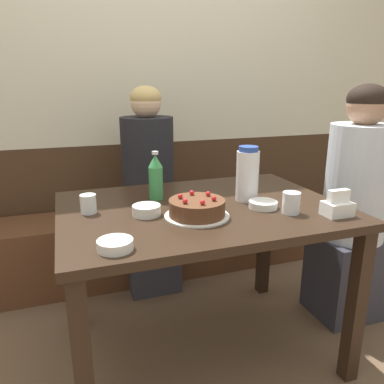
{
  "coord_description": "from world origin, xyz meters",
  "views": [
    {
      "loc": [
        -0.54,
        -1.41,
        1.22
      ],
      "look_at": [
        -0.03,
        0.05,
        0.77
      ],
      "focal_mm": 35.0,
      "sensor_mm": 36.0,
      "label": 1
    }
  ],
  "objects_px": {
    "bowl_rice_small": "(263,204)",
    "person_pale_blue_shirt": "(149,199)",
    "water_pitcher": "(247,174)",
    "person_teal_shirt": "(353,214)",
    "napkin_holder": "(337,206)",
    "bowl_side_dish": "(147,210)",
    "birthday_cake": "(197,208)",
    "glass_tumbler_short": "(88,204)",
    "bench_seat": "(157,241)",
    "soju_bottle": "(156,177)",
    "glass_water_tall": "(291,203)",
    "bowl_soup_white": "(115,245)"
  },
  "relations": [
    {
      "from": "birthday_cake",
      "to": "bowl_rice_small",
      "type": "bearing_deg",
      "value": 1.9
    },
    {
      "from": "soju_bottle",
      "to": "person_teal_shirt",
      "type": "distance_m",
      "value": 1.05
    },
    {
      "from": "birthday_cake",
      "to": "bowl_rice_small",
      "type": "relative_size",
      "value": 2.14
    },
    {
      "from": "napkin_holder",
      "to": "person_teal_shirt",
      "type": "height_order",
      "value": "person_teal_shirt"
    },
    {
      "from": "glass_tumbler_short",
      "to": "person_pale_blue_shirt",
      "type": "bearing_deg",
      "value": 58.22
    },
    {
      "from": "bowl_rice_small",
      "to": "bowl_side_dish",
      "type": "bearing_deg",
      "value": 171.56
    },
    {
      "from": "birthday_cake",
      "to": "bowl_side_dish",
      "type": "relative_size",
      "value": 2.28
    },
    {
      "from": "bench_seat",
      "to": "bowl_side_dish",
      "type": "bearing_deg",
      "value": -105.85
    },
    {
      "from": "soju_bottle",
      "to": "birthday_cake",
      "type": "bearing_deg",
      "value": -71.58
    },
    {
      "from": "soju_bottle",
      "to": "bowl_side_dish",
      "type": "xyz_separation_m",
      "value": [
        -0.09,
        -0.2,
        -0.08
      ]
    },
    {
      "from": "glass_water_tall",
      "to": "glass_tumbler_short",
      "type": "height_order",
      "value": "glass_water_tall"
    },
    {
      "from": "napkin_holder",
      "to": "bowl_rice_small",
      "type": "xyz_separation_m",
      "value": [
        -0.23,
        0.18,
        -0.02
      ]
    },
    {
      "from": "bowl_soup_white",
      "to": "bowl_rice_small",
      "type": "xyz_separation_m",
      "value": [
        0.64,
        0.21,
        -0.0
      ]
    },
    {
      "from": "bowl_soup_white",
      "to": "person_teal_shirt",
      "type": "bearing_deg",
      "value": 15.56
    },
    {
      "from": "bowl_rice_small",
      "to": "glass_tumbler_short",
      "type": "bearing_deg",
      "value": 165.97
    },
    {
      "from": "person_pale_blue_shirt",
      "to": "water_pitcher",
      "type": "bearing_deg",
      "value": 23.81
    },
    {
      "from": "bench_seat",
      "to": "person_teal_shirt",
      "type": "relative_size",
      "value": 1.84
    },
    {
      "from": "birthday_cake",
      "to": "person_teal_shirt",
      "type": "relative_size",
      "value": 0.21
    },
    {
      "from": "person_pale_blue_shirt",
      "to": "birthday_cake",
      "type": "bearing_deg",
      "value": 0.93
    },
    {
      "from": "bowl_soup_white",
      "to": "glass_water_tall",
      "type": "relative_size",
      "value": 1.31
    },
    {
      "from": "napkin_holder",
      "to": "bowl_side_dish",
      "type": "height_order",
      "value": "napkin_holder"
    },
    {
      "from": "soju_bottle",
      "to": "glass_tumbler_short",
      "type": "xyz_separation_m",
      "value": [
        -0.3,
        -0.1,
        -0.06
      ]
    },
    {
      "from": "glass_tumbler_short",
      "to": "bowl_soup_white",
      "type": "bearing_deg",
      "value": -82.4
    },
    {
      "from": "water_pitcher",
      "to": "birthday_cake",
      "type": "bearing_deg",
      "value": -155.13
    },
    {
      "from": "bench_seat",
      "to": "bowl_soup_white",
      "type": "relative_size",
      "value": 19.8
    },
    {
      "from": "bench_seat",
      "to": "bowl_rice_small",
      "type": "height_order",
      "value": "bowl_rice_small"
    },
    {
      "from": "napkin_holder",
      "to": "bowl_side_dish",
      "type": "relative_size",
      "value": 0.98
    },
    {
      "from": "bowl_rice_small",
      "to": "bowl_side_dish",
      "type": "relative_size",
      "value": 1.06
    },
    {
      "from": "soju_bottle",
      "to": "glass_water_tall",
      "type": "bearing_deg",
      "value": -38.32
    },
    {
      "from": "glass_tumbler_short",
      "to": "person_teal_shirt",
      "type": "xyz_separation_m",
      "value": [
        1.31,
        -0.03,
        -0.18
      ]
    },
    {
      "from": "napkin_holder",
      "to": "glass_tumbler_short",
      "type": "relative_size",
      "value": 1.44
    },
    {
      "from": "glass_tumbler_short",
      "to": "napkin_holder",
      "type": "bearing_deg",
      "value": -20.9
    },
    {
      "from": "water_pitcher",
      "to": "glass_tumbler_short",
      "type": "bearing_deg",
      "value": 175.61
    },
    {
      "from": "napkin_holder",
      "to": "bowl_soup_white",
      "type": "distance_m",
      "value": 0.87
    },
    {
      "from": "birthday_cake",
      "to": "water_pitcher",
      "type": "bearing_deg",
      "value": 24.87
    },
    {
      "from": "birthday_cake",
      "to": "napkin_holder",
      "type": "distance_m",
      "value": 0.55
    },
    {
      "from": "bowl_soup_white",
      "to": "glass_tumbler_short",
      "type": "relative_size",
      "value": 1.49
    },
    {
      "from": "napkin_holder",
      "to": "person_pale_blue_shirt",
      "type": "xyz_separation_m",
      "value": [
        -0.54,
        0.97,
        -0.2
      ]
    },
    {
      "from": "napkin_holder",
      "to": "person_pale_blue_shirt",
      "type": "distance_m",
      "value": 1.13
    },
    {
      "from": "bowl_side_dish",
      "to": "glass_water_tall",
      "type": "xyz_separation_m",
      "value": [
        0.55,
        -0.17,
        0.02
      ]
    },
    {
      "from": "water_pitcher",
      "to": "person_teal_shirt",
      "type": "xyz_separation_m",
      "value": [
        0.63,
        0.02,
        -0.26
      ]
    },
    {
      "from": "bowl_rice_small",
      "to": "bowl_side_dish",
      "type": "distance_m",
      "value": 0.49
    },
    {
      "from": "bowl_rice_small",
      "to": "person_pale_blue_shirt",
      "type": "xyz_separation_m",
      "value": [
        -0.31,
        0.79,
        -0.18
      ]
    },
    {
      "from": "person_teal_shirt",
      "to": "bowl_soup_white",
      "type": "bearing_deg",
      "value": 15.56
    },
    {
      "from": "bench_seat",
      "to": "person_teal_shirt",
      "type": "height_order",
      "value": "person_teal_shirt"
    },
    {
      "from": "water_pitcher",
      "to": "soju_bottle",
      "type": "height_order",
      "value": "water_pitcher"
    },
    {
      "from": "glass_tumbler_short",
      "to": "bowl_side_dish",
      "type": "bearing_deg",
      "value": -25.54
    },
    {
      "from": "bowl_rice_small",
      "to": "glass_tumbler_short",
      "type": "height_order",
      "value": "glass_tumbler_short"
    },
    {
      "from": "napkin_holder",
      "to": "water_pitcher",
      "type": "bearing_deg",
      "value": 128.98
    },
    {
      "from": "glass_tumbler_short",
      "to": "birthday_cake",
      "type": "bearing_deg",
      "value": -24.82
    }
  ]
}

